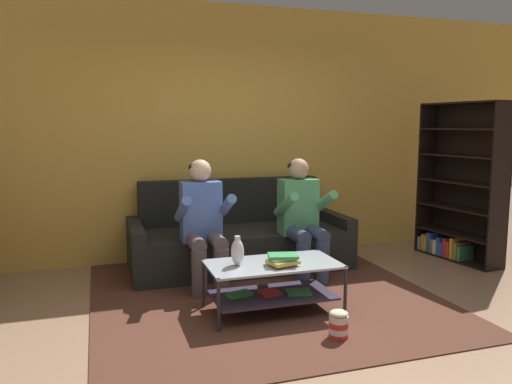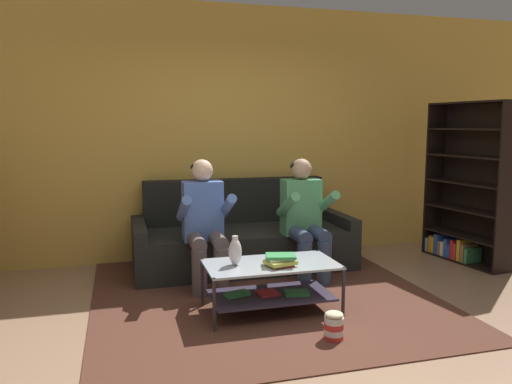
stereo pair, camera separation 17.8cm
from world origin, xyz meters
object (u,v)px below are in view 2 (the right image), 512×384
Objects in this scene: person_seated_right at (305,214)px; popcorn_tub at (334,326)px; coffee_table at (271,280)px; book_stack at (280,260)px; person_seated_left at (205,219)px; bookshelf at (468,196)px; vase at (235,251)px; couch at (242,240)px.

person_seated_right is 1.59m from popcorn_tub.
person_seated_right is at bearing 53.29° from coffee_table.
person_seated_left is at bearing 116.65° from book_stack.
bookshelf reaches higher than person_seated_left.
person_seated_right is 4.37× the size of book_stack.
person_seated_right is 1.20m from vase.
person_seated_left reaches higher than coffee_table.
bookshelf is (2.58, 1.03, 0.28)m from book_stack.
person_seated_left reaches higher than vase.
couch reaches higher than vase.
bookshelf is at bearing 17.31° from vase.
person_seated_left is 3.04m from bookshelf.
couch is at bearing 85.80° from coffee_table.
book_stack is (0.35, -0.12, -0.07)m from vase.
couch is 8.42× the size of book_stack.
coffee_table is 4.49× the size of vase.
bookshelf reaches higher than person_seated_right.
person_seated_right reaches higher than popcorn_tub.
person_seated_right reaches higher than couch.
bookshelf reaches higher than couch.
book_stack is (-0.05, -1.49, 0.17)m from couch.
coffee_table is 0.60× the size of bookshelf.
bookshelf is (2.63, 0.94, 0.47)m from coffee_table.
book_stack is (0.46, -0.91, -0.19)m from person_seated_left.
vase is 0.87× the size of book_stack.
book_stack is (-0.56, -0.91, -0.19)m from person_seated_right.
book_stack is 0.15× the size of bookshelf.
coffee_table is at bearing -94.20° from couch.
couch reaches higher than popcorn_tub.
person_seated_right is at bearing 41.23° from vase.
couch is at bearing 48.49° from person_seated_left.
coffee_table is (-0.61, -0.82, -0.38)m from person_seated_right.
person_seated_left is at bearing -131.51° from couch.
popcorn_tub is at bearing -67.18° from book_stack.
bookshelf is 8.30× the size of popcorn_tub.
book_stack reaches higher than coffee_table.
coffee_table is at bearing 119.26° from book_stack.
bookshelf is at bearing -10.15° from couch.
person_seated_left is 0.68× the size of bookshelf.
couch is at bearing 95.07° from popcorn_tub.
couch reaches higher than book_stack.
person_seated_left reaches higher than person_seated_right.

